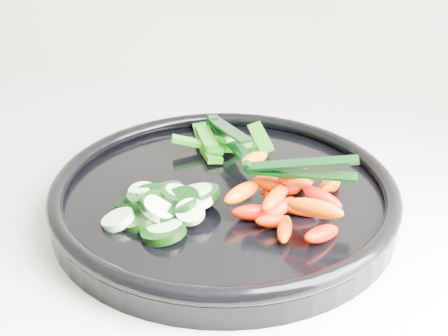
# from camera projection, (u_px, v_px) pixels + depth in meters

# --- Properties ---
(veggie_tray) EXTENTS (0.46, 0.46, 0.04)m
(veggie_tray) POSITION_uv_depth(u_px,v_px,m) (224.00, 196.00, 0.67)
(veggie_tray) COLOR black
(veggie_tray) RESTS_ON counter
(cucumber_pile) EXTENTS (0.12, 0.13, 0.04)m
(cucumber_pile) POSITION_uv_depth(u_px,v_px,m) (162.00, 204.00, 0.64)
(cucumber_pile) COLOR black
(cucumber_pile) RESTS_ON veggie_tray
(carrot_pile) EXTENTS (0.13, 0.15, 0.06)m
(carrot_pile) POSITION_uv_depth(u_px,v_px,m) (290.00, 196.00, 0.63)
(carrot_pile) COLOR #F21D00
(carrot_pile) RESTS_ON veggie_tray
(pepper_pile) EXTENTS (0.12, 0.10, 0.04)m
(pepper_pile) POSITION_uv_depth(u_px,v_px,m) (223.00, 144.00, 0.76)
(pepper_pile) COLOR #0A690A
(pepper_pile) RESTS_ON veggie_tray
(tong_carrot) EXTENTS (0.11, 0.02, 0.02)m
(tong_carrot) POSITION_uv_depth(u_px,v_px,m) (298.00, 168.00, 0.62)
(tong_carrot) COLOR black
(tong_carrot) RESTS_ON carrot_pile
(tong_pepper) EXTENTS (0.08, 0.10, 0.02)m
(tong_pepper) POSITION_uv_depth(u_px,v_px,m) (227.00, 133.00, 0.75)
(tong_pepper) COLOR black
(tong_pepper) RESTS_ON pepper_pile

